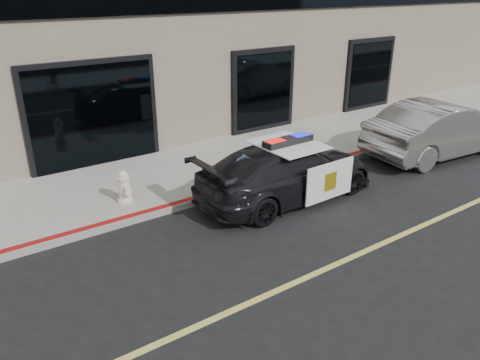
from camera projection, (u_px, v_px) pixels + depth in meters
ground at (300, 280)px, 7.87m from camera, size 120.00×120.00×0.00m
sidewalk_n at (162, 177)px, 11.80m from camera, size 60.00×3.50×0.15m
police_car at (287, 171)px, 10.64m from camera, size 2.13×4.53×1.46m
silver_sedan at (442, 129)px, 13.26m from camera, size 2.52×5.06×1.57m
fire_hydrant at (124, 187)px, 10.20m from camera, size 0.34×0.47×0.75m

